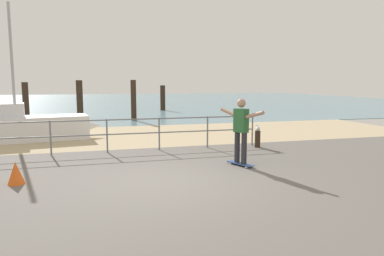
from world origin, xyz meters
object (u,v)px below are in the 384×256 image
object	(u,v)px
bollard_short	(258,139)
skateboard	(240,164)
skateboarder	(241,127)
traffic_cone	(16,173)
seagull	(258,128)
sailboat	(30,127)

from	to	relation	value
bollard_short	skateboard	bearing A→B (deg)	-125.15
skateboard	skateboarder	xyz separation A→B (m)	(-0.00, -0.00, 0.95)
skateboarder	traffic_cone	size ratio (longest dim) A/B	3.30
seagull	sailboat	bearing A→B (deg)	154.58
sailboat	skateboarder	size ratio (longest dim) A/B	3.06
bollard_short	seagull	world-z (taller)	seagull
sailboat	traffic_cone	xyz separation A→B (m)	(0.69, -6.09, -0.27)
skateboarder	sailboat	bearing A→B (deg)	135.49
skateboarder	seagull	xyz separation A→B (m)	(1.57, 2.24, -0.37)
skateboard	traffic_cone	distance (m)	5.22
bollard_short	traffic_cone	distance (m)	7.23
sailboat	bollard_short	world-z (taller)	sailboat
skateboard	seagull	distance (m)	2.80
skateboard	seagull	bearing A→B (deg)	54.95
skateboarder	seagull	size ratio (longest dim) A/B	3.48
skateboard	skateboarder	world-z (taller)	skateboarder
sailboat	bollard_short	size ratio (longest dim) A/B	8.86
skateboarder	bollard_short	size ratio (longest dim) A/B	2.89
sailboat	bollard_short	distance (m)	8.27
skateboard	seagull	xyz separation A→B (m)	(1.57, 2.24, 0.58)
traffic_cone	skateboarder	bearing A→B (deg)	3.22
skateboard	sailboat	bearing A→B (deg)	135.49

